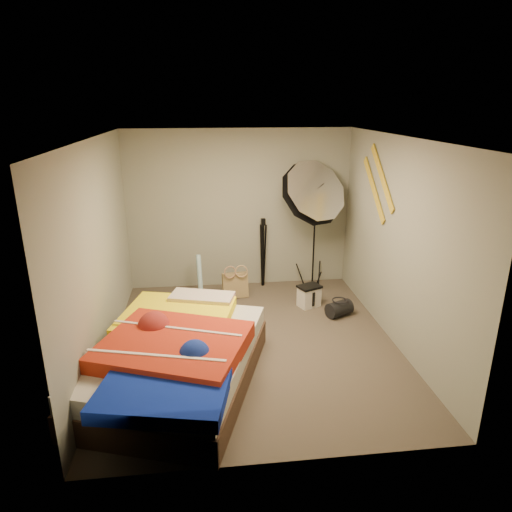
{
  "coord_description": "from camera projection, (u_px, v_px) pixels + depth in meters",
  "views": [
    {
      "loc": [
        -0.57,
        -5.02,
        2.87
      ],
      "look_at": [
        0.1,
        0.6,
        0.95
      ],
      "focal_mm": 32.0,
      "sensor_mm": 36.0,
      "label": 1
    }
  ],
  "objects": [
    {
      "name": "wall_left",
      "position": [
        99.0,
        254.0,
        5.11
      ],
      "size": [
        0.0,
        4.0,
        4.0
      ],
      "primitive_type": "plane",
      "rotation": [
        1.57,
        0.0,
        1.57
      ],
      "color": "gray",
      "rests_on": "floor"
    },
    {
      "name": "wall_right",
      "position": [
        397.0,
        243.0,
        5.5
      ],
      "size": [
        0.0,
        4.0,
        4.0
      ],
      "primitive_type": "plane",
      "rotation": [
        1.57,
        0.0,
        -1.57
      ],
      "color": "gray",
      "rests_on": "floor"
    },
    {
      "name": "wall_stripe_upper",
      "position": [
        382.0,
        177.0,
        5.84
      ],
      "size": [
        0.02,
        0.91,
        0.78
      ],
      "primitive_type": "cube",
      "rotation": [
        0.7,
        0.0,
        0.0
      ],
      "color": "gold",
      "rests_on": "wall_right"
    },
    {
      "name": "camera_tripod",
      "position": [
        263.0,
        248.0,
        7.31
      ],
      "size": [
        0.07,
        0.07,
        1.13
      ],
      "color": "black",
      "rests_on": "floor"
    },
    {
      "name": "duffel_bag",
      "position": [
        339.0,
        309.0,
        6.41
      ],
      "size": [
        0.42,
        0.35,
        0.22
      ],
      "primitive_type": "cylinder",
      "rotation": [
        0.0,
        1.57,
        0.45
      ],
      "color": "black",
      "rests_on": "floor"
    },
    {
      "name": "wrapping_roll",
      "position": [
        200.0,
        275.0,
        7.05
      ],
      "size": [
        0.11,
        0.19,
        0.65
      ],
      "primitive_type": "cylinder",
      "rotation": [
        -0.17,
        0.0,
        0.19
      ],
      "color": "#6BC8E4",
      "rests_on": "floor"
    },
    {
      "name": "photo_umbrella",
      "position": [
        311.0,
        194.0,
        6.81
      ],
      "size": [
        1.13,
        1.04,
        2.17
      ],
      "color": "black",
      "rests_on": "floor"
    },
    {
      "name": "tote_bag",
      "position": [
        235.0,
        285.0,
        7.01
      ],
      "size": [
        0.4,
        0.21,
        0.4
      ],
      "primitive_type": "cube",
      "rotation": [
        -0.14,
        0.0,
        0.11
      ],
      "color": "tan",
      "rests_on": "floor"
    },
    {
      "name": "wall_front",
      "position": [
        284.0,
        329.0,
        3.43
      ],
      "size": [
        3.5,
        0.0,
        3.5
      ],
      "primitive_type": "plane",
      "rotation": [
        -1.57,
        0.0,
        0.0
      ],
      "color": "gray",
      "rests_on": "floor"
    },
    {
      "name": "wall_stripe_lower",
      "position": [
        374.0,
        189.0,
        6.14
      ],
      "size": [
        0.02,
        0.91,
        0.78
      ],
      "primitive_type": "cube",
      "rotation": [
        0.7,
        0.0,
        0.0
      ],
      "color": "gold",
      "rests_on": "wall_right"
    },
    {
      "name": "camera_case",
      "position": [
        309.0,
        297.0,
        6.71
      ],
      "size": [
        0.36,
        0.31,
        0.3
      ],
      "primitive_type": "cube",
      "rotation": [
        0.0,
        0.0,
        0.4
      ],
      "color": "silver",
      "rests_on": "floor"
    },
    {
      "name": "ceiling",
      "position": [
        253.0,
        138.0,
        4.9
      ],
      "size": [
        4.0,
        4.0,
        0.0
      ],
      "primitive_type": "plane",
      "rotation": [
        3.14,
        0.0,
        0.0
      ],
      "color": "silver",
      "rests_on": "wall_back"
    },
    {
      "name": "floor",
      "position": [
        254.0,
        343.0,
        5.71
      ],
      "size": [
        4.0,
        4.0,
        0.0
      ],
      "primitive_type": "plane",
      "color": "brown",
      "rests_on": "ground"
    },
    {
      "name": "bed",
      "position": [
        176.0,
        358.0,
        4.78
      ],
      "size": [
        2.13,
        2.66,
        0.64
      ],
      "color": "#493225",
      "rests_on": "floor"
    },
    {
      "name": "wall_back",
      "position": [
        239.0,
        210.0,
        7.19
      ],
      "size": [
        3.5,
        0.0,
        3.5
      ],
      "primitive_type": "plane",
      "rotation": [
        1.57,
        0.0,
        0.0
      ],
      "color": "gray",
      "rests_on": "floor"
    }
  ]
}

